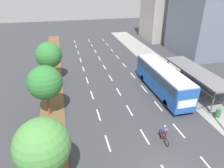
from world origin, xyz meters
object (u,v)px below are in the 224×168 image
at_px(cyclist, 164,134).
at_px(trash_bin, 218,113).
at_px(bus, 162,78).
at_px(median_tree_nearest, 43,146).
at_px(bus_shelter, 197,79).
at_px(median_tree_third, 49,55).
at_px(median_tree_second, 45,83).

height_order(cyclist, trash_bin, cyclist).
xyz_separation_m(bus, median_tree_nearest, (-13.58, -10.57, 1.69)).
relative_size(cyclist, trash_bin, 2.14).
distance_m(bus, median_tree_nearest, 17.29).
bearing_deg(bus, trash_bin, -64.03).
bearing_deg(bus_shelter, median_tree_third, 155.43).
bearing_deg(bus, median_tree_nearest, -142.10).
distance_m(bus, cyclist, 9.34).
relative_size(bus_shelter, median_tree_nearest, 1.99).
xyz_separation_m(median_tree_nearest, median_tree_third, (-0.08, 17.78, -0.00)).
bearing_deg(trash_bin, median_tree_nearest, -166.59).
height_order(cyclist, median_tree_nearest, median_tree_nearest).
bearing_deg(bus_shelter, trash_bin, -100.94).
relative_size(bus_shelter, median_tree_second, 1.97).
xyz_separation_m(bus, trash_bin, (3.20, -6.57, -1.49)).
distance_m(bus_shelter, median_tree_nearest, 20.35).
distance_m(cyclist, median_tree_nearest, 10.38).
xyz_separation_m(bus_shelter, bus, (-4.28, 0.99, 0.20)).
bearing_deg(bus_shelter, bus, 166.99).
relative_size(median_tree_second, median_tree_third, 1.00).
bearing_deg(trash_bin, median_tree_second, 163.94).
relative_size(bus_shelter, bus, 0.95).
bearing_deg(median_tree_nearest, cyclist, 12.57).
relative_size(median_tree_third, trash_bin, 6.41).
xyz_separation_m(median_tree_second, median_tree_third, (0.13, 8.89, -0.08)).
distance_m(median_tree_nearest, median_tree_third, 17.78).
bearing_deg(bus_shelter, median_tree_nearest, -151.78).
xyz_separation_m(bus_shelter, median_tree_nearest, (-17.86, -9.58, 1.89)).
height_order(bus, median_tree_nearest, median_tree_nearest).
relative_size(bus_shelter, cyclist, 5.92).
xyz_separation_m(bus_shelter, cyclist, (-8.15, -7.42, -1.08)).
bearing_deg(median_tree_nearest, median_tree_second, 91.36).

